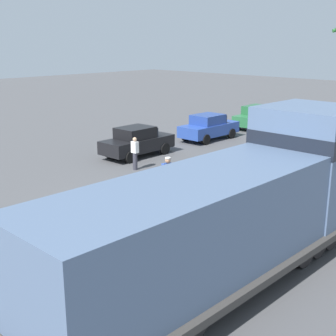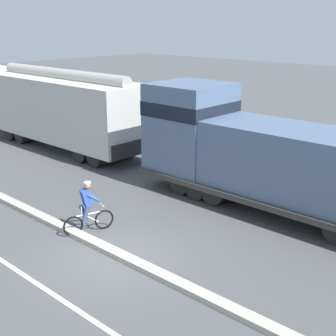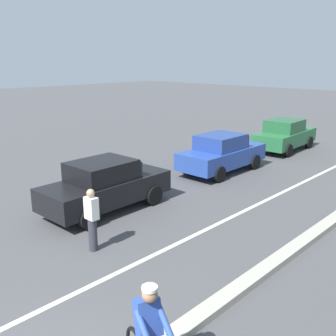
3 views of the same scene
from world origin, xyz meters
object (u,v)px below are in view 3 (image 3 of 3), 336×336
object	(u,v)px
parked_car_black	(105,185)
pedestrian_by_cars	(92,219)
parked_car_green	(285,135)
parked_car_blue	(222,153)

from	to	relation	value
parked_car_black	pedestrian_by_cars	xyz separation A→B (m)	(1.98, -1.94, 0.03)
parked_car_green	parked_car_black	bearing A→B (deg)	-89.97
parked_car_green	parked_car_blue	bearing A→B (deg)	-89.40
parked_car_green	pedestrian_by_cars	bearing A→B (deg)	-81.72
parked_car_black	parked_car_green	world-z (taller)	same
parked_car_green	pedestrian_by_cars	size ratio (longest dim) A/B	2.64
parked_car_black	parked_car_blue	distance (m)	6.09
parked_car_black	parked_car_blue	bearing A→B (deg)	89.51
pedestrian_by_cars	parked_car_black	bearing A→B (deg)	135.57
parked_car_blue	parked_car_green	world-z (taller)	same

